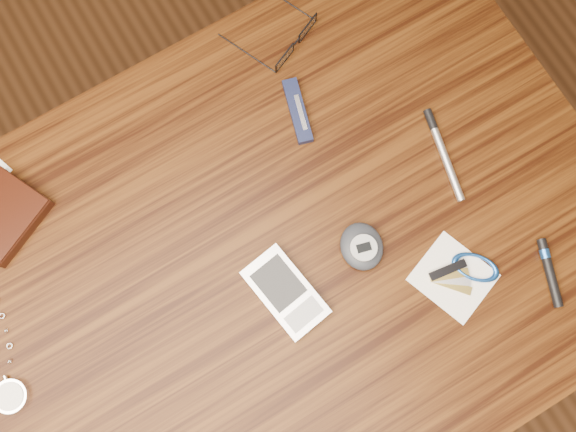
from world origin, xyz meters
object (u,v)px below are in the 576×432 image
at_px(eyeglasses, 292,41).
at_px(pedometer, 362,246).
at_px(pocket_watch, 7,386).
at_px(wallet_and_card, 1,215).
at_px(notepad_keys, 464,272).
at_px(silver_pen, 441,148).
at_px(desk, 264,276).
at_px(pocket_knife, 298,111).
at_px(pda_phone, 285,292).

bearing_deg(eyeglasses, pedometer, -103.58).
bearing_deg(pocket_watch, wallet_and_card, 66.06).
height_order(pedometer, notepad_keys, pedometer).
height_order(eyeglasses, pedometer, pedometer).
bearing_deg(silver_pen, pedometer, -159.95).
bearing_deg(desk, wallet_and_card, 138.26).
xyz_separation_m(desk, pocket_knife, (0.16, 0.17, 0.11)).
distance_m(desk, notepad_keys, 0.29).
height_order(pocket_watch, pda_phone, pda_phone).
distance_m(wallet_and_card, pedometer, 0.49).
xyz_separation_m(pedometer, silver_pen, (0.17, 0.06, -0.01)).
height_order(desk, silver_pen, silver_pen).
bearing_deg(eyeglasses, pda_phone, -122.28).
xyz_separation_m(desk, silver_pen, (0.30, 0.02, 0.11)).
bearing_deg(silver_pen, pocket_knife, 134.26).
distance_m(wallet_and_card, notepad_keys, 0.63).
distance_m(desk, pda_phone, 0.12).
bearing_deg(pedometer, pocket_watch, 170.78).
relative_size(desk, wallet_and_card, 5.96).
distance_m(eyeglasses, pocket_knife, 0.11).
height_order(eyeglasses, pocket_watch, eyeglasses).
xyz_separation_m(wallet_and_card, pedometer, (0.40, -0.29, 0.00)).
relative_size(wallet_and_card, pocket_knife, 1.70).
bearing_deg(pocket_knife, notepad_keys, -76.34).
relative_size(pedometer, notepad_keys, 0.63).
height_order(wallet_and_card, eyeglasses, wallet_and_card).
bearing_deg(pda_phone, wallet_and_card, 134.24).
bearing_deg(pocket_watch, pocket_knife, 14.33).
distance_m(pda_phone, pocket_knife, 0.26).
bearing_deg(pocket_watch, notepad_keys, -16.83).
xyz_separation_m(wallet_and_card, silver_pen, (0.57, -0.22, -0.01)).
distance_m(eyeglasses, silver_pen, 0.26).
distance_m(wallet_and_card, pda_phone, 0.40).
height_order(desk, pda_phone, pda_phone).
bearing_deg(pocket_knife, pocket_watch, -165.67).
xyz_separation_m(desk, pda_phone, (0.01, -0.05, 0.11)).
height_order(desk, pedometer, pedometer).
bearing_deg(pedometer, wallet_and_card, 144.31).
xyz_separation_m(pda_phone, silver_pen, (0.29, 0.06, -0.00)).
height_order(desk, eyeglasses, eyeglasses).
relative_size(wallet_and_card, pda_phone, 1.33).
bearing_deg(silver_pen, notepad_keys, -113.28).
height_order(desk, pocket_knife, pocket_knife).
relative_size(pda_phone, pedometer, 1.58).
bearing_deg(notepad_keys, eyeglasses, 93.90).
height_order(eyeglasses, pocket_knife, eyeglasses).
height_order(pedometer, silver_pen, pedometer).
bearing_deg(notepad_keys, desk, 147.76).
height_order(eyeglasses, pda_phone, eyeglasses).
xyz_separation_m(desk, pocket_watch, (-0.36, 0.03, 0.11)).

